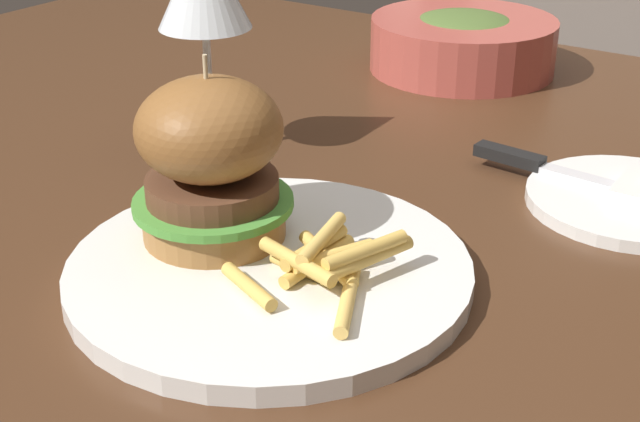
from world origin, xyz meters
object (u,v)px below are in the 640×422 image
Objects in this scene: table_knife at (571,174)px; soup_bowl at (463,42)px; main_plate at (270,270)px; bread_plate at (630,201)px; burger_sandwich at (211,160)px; diner_person at (592,111)px.

table_knife is 1.02× the size of soup_bowl.
bread_plate is at bearing 55.99° from main_plate.
table_knife is at bearing 54.87° from burger_sandwich.
burger_sandwich is (-0.05, 0.01, 0.06)m from main_plate.
main_plate is 1.68× the size of bread_plate.
soup_bowl is (-0.05, 0.48, -0.04)m from burger_sandwich.
diner_person is at bearing 86.44° from soup_bowl.
main_plate is 0.27m from table_knife.
bread_plate is 0.77× the size of soup_bowl.
burger_sandwich is at bearing -84.64° from soup_bowl.
soup_bowl reaches higher than bread_plate.
diner_person reaches higher than soup_bowl.
main_plate is at bearing -85.61° from diner_person.
main_plate is 2.08× the size of burger_sandwich.
diner_person is (-0.24, 0.69, -0.18)m from bread_plate.
soup_bowl is (-0.21, 0.24, 0.02)m from table_knife.
main_plate is 0.95m from diner_person.
burger_sandwich reaches higher than table_knife.
diner_person is (-0.07, 0.93, -0.18)m from main_plate.
table_knife reaches higher than bread_plate.
main_plate is 0.29m from bread_plate.
table_knife is 0.32m from soup_bowl.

